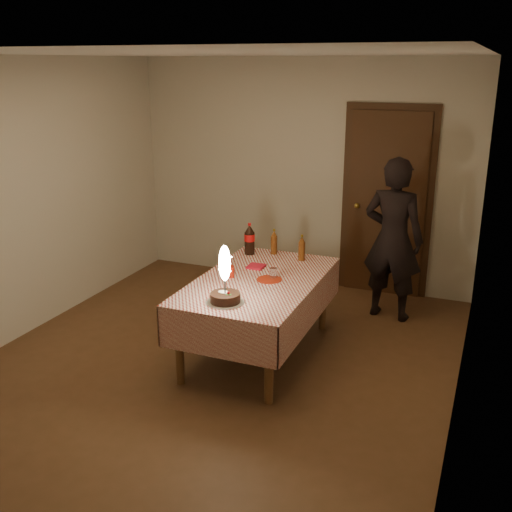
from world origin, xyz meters
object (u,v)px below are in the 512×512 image
object	(u,v)px
red_plate	(269,279)
clear_cup	(273,273)
amber_bottle_left	(274,242)
amber_bottle_right	(302,248)
photographer	(393,239)
red_cup	(230,272)
birthday_cake	(225,286)
dining_table	(258,290)
cola_bottle	(250,239)

from	to	relation	value
red_plate	clear_cup	world-z (taller)	clear_cup
amber_bottle_left	amber_bottle_right	size ratio (longest dim) A/B	1.00
amber_bottle_left	photographer	xyz separation A→B (m)	(1.07, 0.56, 0.00)
red_cup	amber_bottle_right	xyz separation A→B (m)	(0.44, 0.69, 0.07)
birthday_cake	photographer	size ratio (longest dim) A/B	0.28
clear_cup	red_cup	bearing A→B (deg)	-161.00
red_cup	photographer	distance (m)	1.79
red_plate	amber_bottle_right	bearing A→B (deg)	81.92
red_cup	amber_bottle_left	xyz separation A→B (m)	(0.12, 0.78, 0.07)
dining_table	birthday_cake	xyz separation A→B (m)	(-0.04, -0.59, 0.23)
dining_table	clear_cup	world-z (taller)	clear_cup
amber_bottle_left	dining_table	bearing A→B (deg)	-79.80
dining_table	amber_bottle_left	xyz separation A→B (m)	(-0.13, 0.74, 0.22)
dining_table	red_cup	bearing A→B (deg)	-172.21
red_plate	amber_bottle_left	size ratio (longest dim) A/B	0.86
red_plate	photographer	world-z (taller)	photographer
birthday_cake	clear_cup	xyz separation A→B (m)	(0.15, 0.68, -0.09)
amber_bottle_right	clear_cup	bearing A→B (deg)	-97.63
cola_bottle	clear_cup	bearing A→B (deg)	-50.10
dining_table	photographer	distance (m)	1.62
birthday_cake	cola_bottle	world-z (taller)	birthday_cake
birthday_cake	amber_bottle_left	bearing A→B (deg)	93.89
cola_bottle	amber_bottle_right	distance (m)	0.54
birthday_cake	clear_cup	bearing A→B (deg)	77.33
birthday_cake	amber_bottle_left	world-z (taller)	birthday_cake
red_cup	clear_cup	world-z (taller)	red_cup
birthday_cake	amber_bottle_right	world-z (taller)	birthday_cake
red_plate	amber_bottle_left	xyz separation A→B (m)	(-0.23, 0.72, 0.11)
photographer	red_cup	bearing A→B (deg)	-131.80
amber_bottle_left	red_cup	bearing A→B (deg)	-99.06
red_plate	red_cup	xyz separation A→B (m)	(-0.35, -0.06, 0.05)
clear_cup	amber_bottle_left	size ratio (longest dim) A/B	0.35
dining_table	red_plate	xyz separation A→B (m)	(0.10, 0.03, 0.10)
red_plate	amber_bottle_left	world-z (taller)	amber_bottle_left
red_plate	photographer	bearing A→B (deg)	56.56
clear_cup	photographer	size ratio (longest dim) A/B	0.05
birthday_cake	cola_bottle	size ratio (longest dim) A/B	1.49
amber_bottle_right	birthday_cake	bearing A→B (deg)	-100.41
dining_table	cola_bottle	bearing A→B (deg)	118.79
cola_bottle	photographer	size ratio (longest dim) A/B	0.19
cola_bottle	amber_bottle_right	xyz separation A→B (m)	(0.54, 0.01, -0.03)
red_cup	amber_bottle_right	world-z (taller)	amber_bottle_right
dining_table	red_cup	size ratio (longest dim) A/B	17.20
cola_bottle	birthday_cake	bearing A→B (deg)	-75.81
red_plate	cola_bottle	distance (m)	0.78
red_cup	birthday_cake	bearing A→B (deg)	-68.73
cola_bottle	amber_bottle_left	size ratio (longest dim) A/B	1.25
birthday_cake	red_plate	xyz separation A→B (m)	(0.14, 0.61, -0.13)
clear_cup	dining_table	bearing A→B (deg)	-140.13
clear_cup	amber_bottle_right	world-z (taller)	amber_bottle_right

